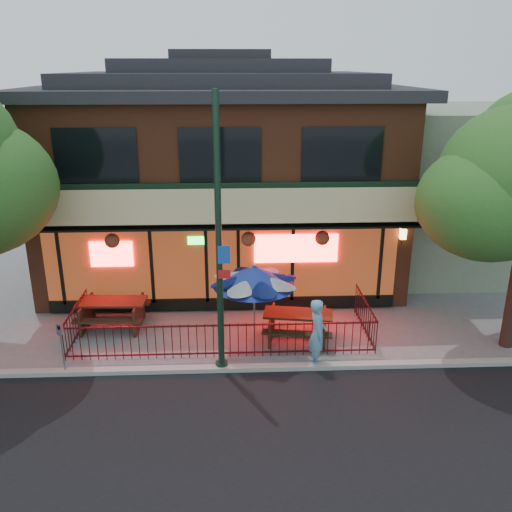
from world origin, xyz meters
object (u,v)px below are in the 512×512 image
(patio_umbrella, at_px, (254,276))
(pedestrian, at_px, (317,333))
(picnic_table_right, at_px, (298,322))
(parking_meter_near, at_px, (61,340))
(street_light, at_px, (219,255))
(picnic_table_left, at_px, (112,310))

(patio_umbrella, bearing_deg, pedestrian, -33.40)
(picnic_table_right, bearing_deg, patio_umbrella, -161.27)
(patio_umbrella, distance_m, parking_meter_near, 5.17)
(street_light, height_order, pedestrian, street_light)
(street_light, height_order, parking_meter_near, street_light)
(picnic_table_right, relative_size, patio_umbrella, 0.86)
(patio_umbrella, relative_size, pedestrian, 1.33)
(patio_umbrella, bearing_deg, picnic_table_left, 160.85)
(parking_meter_near, bearing_deg, patio_umbrella, 13.56)
(picnic_table_right, bearing_deg, picnic_table_left, 169.37)
(picnic_table_left, height_order, patio_umbrella, patio_umbrella)
(patio_umbrella, height_order, parking_meter_near, patio_umbrella)
(patio_umbrella, bearing_deg, street_light, -128.97)
(street_light, distance_m, picnic_table_right, 3.72)
(street_light, xyz_separation_m, parking_meter_near, (-4.00, -0.08, -2.19))
(parking_meter_near, bearing_deg, picnic_table_right, 14.65)
(street_light, bearing_deg, parking_meter_near, -178.89)
(street_light, distance_m, parking_meter_near, 4.56)
(picnic_table_right, xyz_separation_m, parking_meter_near, (-6.17, -1.61, 0.42))
(picnic_table_right, distance_m, pedestrian, 1.57)
(picnic_table_left, bearing_deg, picnic_table_right, -10.63)
(patio_umbrella, distance_m, pedestrian, 2.25)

